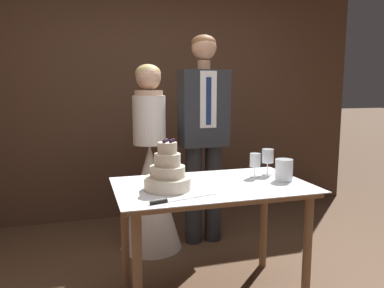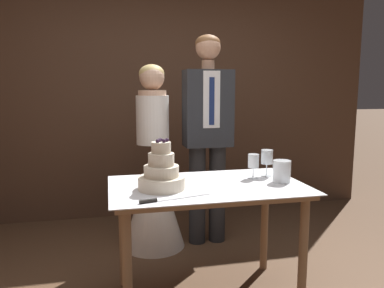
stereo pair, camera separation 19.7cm
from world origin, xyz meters
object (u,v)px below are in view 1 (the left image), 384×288
(cake_knife, at_px, (172,200))
(groom, at_px, (204,128))
(wine_glass_middle, at_px, (255,161))
(cake_table, at_px, (212,199))
(hurricane_candle, at_px, (284,170))
(tiered_cake, at_px, (168,174))
(bride, at_px, (150,182))
(wine_glass_near, at_px, (268,157))

(cake_knife, height_order, groom, groom)
(wine_glass_middle, relative_size, groom, 0.09)
(cake_table, relative_size, hurricane_candle, 8.56)
(groom, bearing_deg, wine_glass_middle, -82.06)
(tiered_cake, height_order, bride, bride)
(cake_knife, distance_m, groom, 1.35)
(hurricane_candle, bearing_deg, wine_glass_near, 98.98)
(wine_glass_middle, bearing_deg, hurricane_candle, -45.75)
(wine_glass_middle, height_order, bride, bride)
(cake_knife, distance_m, wine_glass_near, 0.92)
(cake_knife, relative_size, wine_glass_near, 2.22)
(wine_glass_near, distance_m, groom, 0.82)
(groom, bearing_deg, hurricane_candle, -75.00)
(wine_glass_near, xyz_separation_m, hurricane_candle, (0.03, -0.18, -0.06))
(tiered_cake, bearing_deg, cake_knife, -97.72)
(wine_glass_middle, relative_size, bride, 0.11)
(wine_glass_middle, xyz_separation_m, bride, (-0.60, 0.81, -0.31))
(cake_table, bearing_deg, tiered_cake, -172.79)
(tiered_cake, relative_size, hurricane_candle, 2.16)
(hurricane_candle, xyz_separation_m, groom, (-0.25, 0.95, 0.20))
(tiered_cake, distance_m, cake_knife, 0.27)
(cake_table, relative_size, groom, 0.68)
(hurricane_candle, height_order, bride, bride)
(cake_knife, xyz_separation_m, groom, (0.58, 1.19, 0.26))
(hurricane_candle, bearing_deg, cake_table, 174.87)
(hurricane_candle, xyz_separation_m, bride, (-0.74, 0.95, -0.26))
(cake_table, bearing_deg, bride, 105.06)
(tiered_cake, distance_m, hurricane_candle, 0.80)
(cake_table, distance_m, tiered_cake, 0.37)
(cake_table, distance_m, cake_knife, 0.46)
(tiered_cake, xyz_separation_m, wine_glass_near, (0.78, 0.17, 0.03))
(cake_knife, distance_m, wine_glass_middle, 0.80)
(wine_glass_middle, relative_size, hurricane_candle, 1.16)
(tiered_cake, height_order, hurricane_candle, tiered_cake)
(wine_glass_near, relative_size, bride, 0.12)
(cake_table, bearing_deg, cake_knife, -139.78)
(tiered_cake, height_order, wine_glass_middle, tiered_cake)
(tiered_cake, height_order, wine_glass_near, tiered_cake)
(wine_glass_near, xyz_separation_m, bride, (-0.72, 0.77, -0.32))
(tiered_cake, bearing_deg, wine_glass_middle, 11.96)
(tiered_cake, distance_m, bride, 0.99)
(tiered_cake, height_order, cake_knife, tiered_cake)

